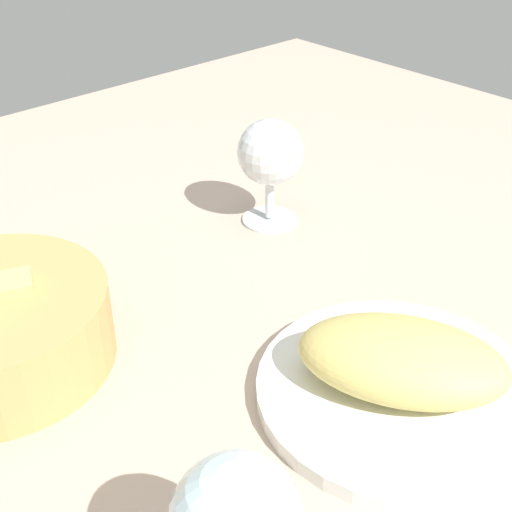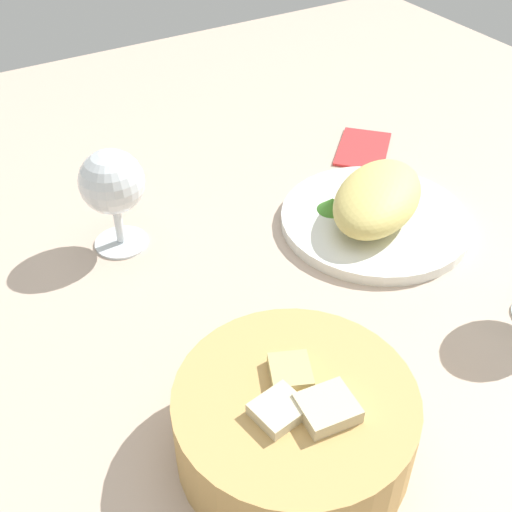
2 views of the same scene
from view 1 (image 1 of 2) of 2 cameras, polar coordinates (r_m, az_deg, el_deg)
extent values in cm
cube|color=#BCA490|center=(65.17, 3.82, -7.24)|extent=(140.00, 140.00, 2.00)
cylinder|color=white|center=(59.19, 11.51, -10.72)|extent=(23.14, 23.14, 1.40)
ellipsoid|color=#D1BE67|center=(56.96, 11.88, -8.25)|extent=(19.18, 17.04, 5.35)
cone|color=#43862C|center=(62.15, 10.95, -6.30)|extent=(3.74, 3.74, 1.70)
cube|color=tan|center=(62.06, -19.25, -3.23)|extent=(4.50, 4.69, 3.68)
cylinder|color=silver|center=(81.96, 1.10, 3.10)|extent=(6.36, 6.36, 0.60)
cylinder|color=silver|center=(80.75, 1.12, 4.64)|extent=(1.00, 1.00, 4.41)
sphere|color=silver|center=(78.15, 1.17, 8.47)|extent=(7.42, 7.42, 7.42)
camera|label=2|loc=(0.70, -59.76, 24.77)|focal=45.72mm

